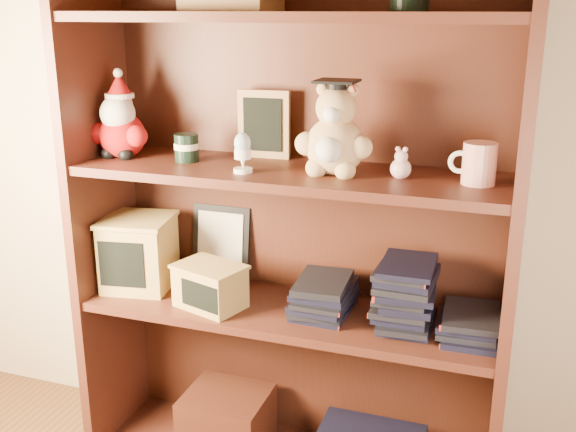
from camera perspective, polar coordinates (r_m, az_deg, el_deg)
name	(u,v)px	position (r m, az deg, el deg)	size (l,w,h in m)	color
bookcase	(293,225)	(1.88, 0.43, -0.76)	(1.20, 0.35, 1.60)	#471F14
shelf_lower	(288,311)	(1.92, 0.00, -8.08)	(1.14, 0.33, 0.02)	#471F14
shelf_upper	(288,174)	(1.79, 0.00, 3.60)	(1.14, 0.33, 0.02)	#471F14
santa_plush	(120,124)	(1.98, -14.01, 7.55)	(0.18, 0.13, 0.26)	#A50F0F
teachers_tin	(187,147)	(1.89, -8.58, 5.77)	(0.07, 0.07, 0.08)	black
chalkboard_plaque	(264,125)	(1.91, -2.05, 7.68)	(0.15, 0.08, 0.19)	#9E7547
egg_cup	(243,151)	(1.74, -3.86, 5.49)	(0.05, 0.05, 0.10)	white
grad_teddy_bear	(335,138)	(1.72, 3.99, 6.62)	(0.20, 0.17, 0.25)	tan
pink_figurine	(401,166)	(1.71, 9.53, 4.21)	(0.05, 0.05, 0.08)	beige
teacher_mug	(478,163)	(1.68, 15.81, 4.30)	(0.11, 0.08, 0.10)	silver
certificate_frame	(221,243)	(2.08, -5.69, -2.27)	(0.19, 0.05, 0.23)	black
treats_box	(139,252)	(2.06, -12.51, -2.99)	(0.23, 0.23, 0.22)	tan
pencils_box	(210,286)	(1.91, -6.62, -5.88)	(0.22, 0.19, 0.12)	tan
book_stack_left	(324,297)	(1.87, 3.07, -6.84)	(0.14, 0.20, 0.10)	black
book_stack_mid	(406,294)	(1.81, 9.92, -6.53)	(0.14, 0.20, 0.18)	black
book_stack_right	(469,323)	(1.82, 15.07, -8.71)	(0.14, 0.20, 0.06)	black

